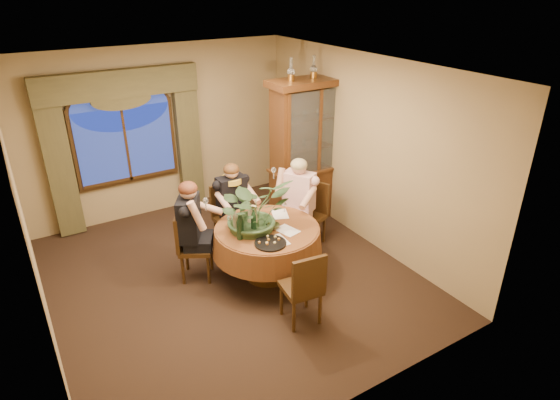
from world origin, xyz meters
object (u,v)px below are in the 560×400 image
dining_table (267,252)px  oil_lamp_left (291,69)px  wine_bottle_0 (239,228)px  wine_bottle_2 (241,224)px  oil_lamp_right (335,64)px  china_cabinet (311,151)px  oil_lamp_center (314,67)px  person_scarf (232,205)px  stoneware_vase (252,215)px  chair_back_right (230,218)px  chair_right (309,216)px  chair_back (196,246)px  wine_bottle_1 (236,222)px  olive_bowl (274,226)px  wine_bottle_3 (254,221)px  person_pink (299,203)px  chair_front_left (301,286)px  centerpiece_plant (253,185)px  person_back (190,231)px

dining_table → oil_lamp_left: (1.12, 1.19, 2.13)m
wine_bottle_0 → wine_bottle_2: size_ratio=1.00×
oil_lamp_right → china_cabinet: bearing=180.0°
china_cabinet → wine_bottle_2: size_ratio=7.07×
dining_table → china_cabinet: china_cabinet is taller
oil_lamp_left → oil_lamp_center: (0.41, 0.00, 0.00)m
dining_table → person_scarf: person_scarf is taller
oil_lamp_left → stoneware_vase: 2.28m
chair_back_right → chair_right: bearing=147.6°
chair_back → wine_bottle_1: wine_bottle_1 is taller
dining_table → olive_bowl: olive_bowl is taller
oil_lamp_left → wine_bottle_1: size_ratio=1.03×
oil_lamp_left → wine_bottle_3: (-1.33, -1.22, -1.59)m
oil_lamp_right → chair_back_right: (-2.01, -0.23, -2.02)m
oil_lamp_center → chair_back: oil_lamp_center is taller
oil_lamp_right → olive_bowl: oil_lamp_right is taller
chair_right → olive_bowl: (-0.90, -0.47, 0.30)m
olive_bowl → chair_back_right: bearing=98.2°
wine_bottle_3 → person_pink: bearing=26.1°
dining_table → person_scarf: bearing=91.4°
china_cabinet → wine_bottle_2: (-1.92, -1.21, -0.25)m
chair_back → chair_front_left: bearing=55.3°
chair_back → person_pink: bearing=120.2°
dining_table → centerpiece_plant: (-0.15, 0.09, 0.99)m
oil_lamp_right → chair_back_right: 2.86m
chair_right → chair_front_left: size_ratio=1.00×
chair_back → stoneware_vase: 0.87m
oil_lamp_left → person_back: size_ratio=0.24×
china_cabinet → oil_lamp_center: size_ratio=6.86×
oil_lamp_center → chair_back_right: (-1.61, -0.23, -2.02)m
chair_right → wine_bottle_2: size_ratio=2.91×
oil_lamp_left → chair_back_right: oil_lamp_left is taller
chair_front_left → centerpiece_plant: centerpiece_plant is taller
oil_lamp_left → person_pink: size_ratio=0.24×
oil_lamp_right → person_scarf: size_ratio=0.26×
wine_bottle_0 → wine_bottle_1: same height
centerpiece_plant → wine_bottle_2: centerpiece_plant is taller
chair_back → wine_bottle_2: wine_bottle_2 is taller
wine_bottle_1 → chair_back_right: bearing=69.2°
china_cabinet → oil_lamp_right: bearing=0.0°
oil_lamp_center → person_pink: oil_lamp_center is taller
china_cabinet → chair_right: (-0.56, -0.78, -0.69)m
chair_front_left → wine_bottle_2: 1.11m
person_back → wine_bottle_2: 0.75m
oil_lamp_right → wine_bottle_0: (-2.38, -1.28, -1.59)m
chair_front_left → wine_bottle_3: 1.07m
oil_lamp_center → chair_back_right: size_ratio=0.35×
wine_bottle_2 → wine_bottle_3: bearing=-1.8°
china_cabinet → person_back: china_cabinet is taller
stoneware_vase → person_scarf: bearing=83.2°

